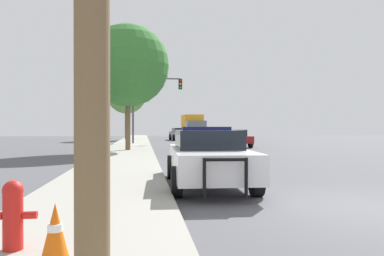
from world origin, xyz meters
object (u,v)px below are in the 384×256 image
Objects in this scene: traffic_light at (152,96)px; traffic_cone at (55,230)px; fire_hydrant at (13,213)px; car_background_oncoming at (234,138)px; tree_sidewalk_far at (127,94)px; police_car at (208,156)px; car_background_distant at (179,134)px; tree_sidewalk_mid at (128,66)px; box_truck at (193,125)px.

traffic_light is 28.12m from traffic_cone.
car_background_oncoming reaches higher than fire_hydrant.
police_car is at bearing -84.03° from tree_sidewalk_far.
car_background_distant is 19.99m from tree_sidewalk_mid.
car_background_oncoming is (6.08, -4.23, -3.44)m from traffic_light.
traffic_light is (2.29, 27.48, 3.58)m from fire_hydrant.
box_truck is at bearing 72.18° from traffic_light.
box_truck is (-0.10, 22.83, 0.99)m from car_background_oncoming.
car_background_distant is 7.66× the size of traffic_cone.
fire_hydrant is at bearing 79.47° from box_truck.
fire_hydrant is 0.66m from traffic_cone.
traffic_light is (-0.89, 22.38, 3.36)m from police_car.
traffic_light is 0.74× the size of tree_sidewalk_mid.
tree_sidewalk_mid is (-7.68, -27.54, 3.58)m from box_truck.
car_background_distant is at bearing -13.95° from tree_sidewalk_far.
police_car is 0.66× the size of tree_sidewalk_mid.
police_car reaches higher than car_background_distant.
box_truck is at bearing -94.81° from police_car.
fire_hydrant is 0.11× the size of tree_sidewalk_mid.
box_truck is (5.98, 18.60, -2.45)m from traffic_light.
traffic_light is 9.48× the size of traffic_cone.
police_car is at bearing 82.57° from box_truck.
traffic_light reaches higher than car_background_distant.
fire_hydrant is 27.81m from traffic_light.
car_background_distant is 9.17m from box_truck.
box_truck is at bearing 68.79° from car_background_distant.
tree_sidewalk_far reaches higher than car_background_oncoming.
tree_sidewalk_mid reaches higher than car_background_distant.
fire_hydrant is at bearing -102.44° from car_background_distant.
tree_sidewalk_far is at bearing 92.66° from tree_sidewalk_mid.
fire_hydrant is 39.13m from tree_sidewalk_far.
traffic_light reaches higher than police_car.
traffic_cone is at bearing -31.82° from fire_hydrant.
police_car is 8.45× the size of traffic_cone.
box_truck is at bearing 40.02° from tree_sidewalk_far.
tree_sidewalk_mid reaches higher than car_background_oncoming.
tree_sidewalk_mid is (-1.70, -8.94, 1.13)m from traffic_light.
car_background_distant is 0.61× the size of box_truck.
traffic_cone is at bearing 69.38° from car_background_oncoming.
traffic_cone is at bearing 80.20° from box_truck.
police_car reaches higher than car_background_oncoming.
traffic_light reaches higher than fire_hydrant.
tree_sidewalk_mid is 12.81× the size of traffic_cone.
traffic_light reaches higher than box_truck.
police_car is 0.67× the size of box_truck.
police_car reaches higher than fire_hydrant.
tree_sidewalk_far is at bearing -81.76° from police_car.
car_background_distant reaches higher than fire_hydrant.
traffic_cone is at bearing -88.69° from tree_sidewalk_far.
police_car is at bearing -87.72° from traffic_light.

